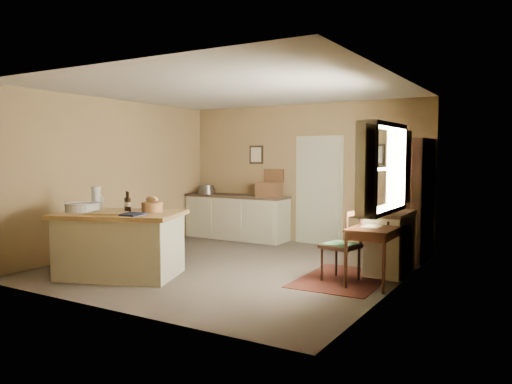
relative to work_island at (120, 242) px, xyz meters
The scene contains 16 objects.
ground 1.75m from the work_island, 52.12° to the left, with size 5.00×5.00×0.00m, color brown.
wall_back 4.06m from the work_island, 74.92° to the left, with size 5.00×0.10×2.70m, color olive.
wall_front 1.79m from the work_island, 48.74° to the right, with size 5.00×0.10×2.70m, color olive.
wall_left 2.16m from the work_island, 137.95° to the left, with size 0.10×5.00×2.70m, color olive.
wall_right 3.87m from the work_island, 20.57° to the left, with size 0.10×5.00×2.70m, color olive.
ceiling 2.78m from the work_island, 52.12° to the left, with size 5.00×5.00×0.00m, color silver.
door 4.08m from the work_island, 70.01° to the left, with size 0.97×0.06×2.11m, color #B7B89E.
framed_prints 4.18m from the work_island, 72.07° to the left, with size 2.82×0.02×0.38m.
window 3.79m from the work_island, 18.04° to the left, with size 0.25×1.99×1.12m.
work_island is the anchor object (origin of this frame).
sideboard 3.54m from the work_island, 95.02° to the left, with size 2.22×0.63×1.18m.
rug 3.17m from the work_island, 27.31° to the left, with size 1.10×1.60×0.01m, color #501D15.
writing_desk 3.54m from the work_island, 23.97° to the left, with size 0.57×0.93×0.82m.
desk_chair 3.09m from the work_island, 25.77° to the left, with size 0.45×0.45×0.96m, color black, non-canonical shape.
right_cabinet 3.88m from the work_island, 33.52° to the left, with size 0.54×0.97×0.99m.
shelving_unit 4.77m from the work_island, 44.51° to the left, with size 0.34×0.89×1.98m.
Camera 1 is at (4.19, -6.32, 1.71)m, focal length 35.00 mm.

